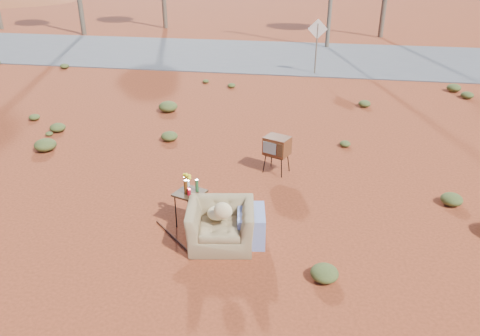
# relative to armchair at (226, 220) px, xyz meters

# --- Properties ---
(ground) EXTENTS (140.00, 140.00, 0.00)m
(ground) POSITION_rel_armchair_xyz_m (-0.20, 0.28, -0.47)
(ground) COLOR #95391D
(ground) RESTS_ON ground
(highway) EXTENTS (140.00, 7.00, 0.04)m
(highway) POSITION_rel_armchair_xyz_m (-0.20, 15.28, -0.45)
(highway) COLOR #565659
(highway) RESTS_ON ground
(armchair) EXTENTS (1.45, 1.07, 1.01)m
(armchair) POSITION_rel_armchair_xyz_m (0.00, 0.00, 0.00)
(armchair) COLOR olive
(armchair) RESTS_ON ground
(tv_unit) EXTENTS (0.67, 0.62, 0.88)m
(tv_unit) POSITION_rel_armchair_xyz_m (0.60, 3.00, 0.18)
(tv_unit) COLOR black
(tv_unit) RESTS_ON ground
(side_table) EXTENTS (0.64, 0.64, 1.00)m
(side_table) POSITION_rel_armchair_xyz_m (-0.79, 0.49, 0.26)
(side_table) COLOR #3B2915
(side_table) RESTS_ON ground
(rusty_bar) EXTENTS (1.00, 0.98, 0.04)m
(rusty_bar) POSITION_rel_armchair_xyz_m (-0.96, -0.05, -0.46)
(rusty_bar) COLOR #511F15
(rusty_bar) RESTS_ON ground
(road_sign) EXTENTS (0.78, 0.06, 2.19)m
(road_sign) POSITION_rel_armchair_xyz_m (1.30, 12.28, 1.03)
(road_sign) COLOR brown
(road_sign) RESTS_ON ground
(scrub_patch) EXTENTS (17.49, 8.07, 0.33)m
(scrub_patch) POSITION_rel_armchair_xyz_m (-1.03, 4.69, -0.33)
(scrub_patch) COLOR #495123
(scrub_patch) RESTS_ON ground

